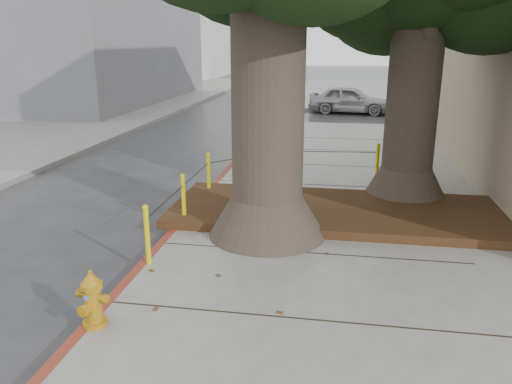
% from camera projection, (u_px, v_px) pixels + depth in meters
% --- Properties ---
extents(ground, '(140.00, 140.00, 0.00)m').
position_uv_depth(ground, '(259.00, 326.00, 6.21)').
color(ground, '#28282B').
rests_on(ground, ground).
extents(sidewalk_far, '(16.00, 20.00, 0.15)m').
position_uv_depth(sidewalk_far, '(418.00, 93.00, 33.55)').
color(sidewalk_far, slate).
rests_on(sidewalk_far, ground).
extents(curb_red, '(0.14, 26.00, 0.16)m').
position_uv_depth(curb_red, '(171.00, 236.00, 8.86)').
color(curb_red, maroon).
rests_on(curb_red, ground).
extents(planter_bed, '(6.40, 2.60, 0.16)m').
position_uv_depth(planter_bed, '(337.00, 211.00, 9.68)').
color(planter_bed, black).
rests_on(planter_bed, sidewalk_main).
extents(bollard_ring, '(3.79, 5.39, 0.95)m').
position_uv_depth(bollard_ring, '(252.00, 179.00, 10.28)').
color(bollard_ring, yellow).
rests_on(bollard_ring, sidewalk_main).
extents(fire_hydrant, '(0.38, 0.36, 0.71)m').
position_uv_depth(fire_hydrant, '(93.00, 299.00, 5.85)').
color(fire_hydrant, '#C18413').
rests_on(fire_hydrant, sidewalk_main).
extents(car_silver, '(4.06, 2.01, 1.33)m').
position_uv_depth(car_silver, '(350.00, 100.00, 24.35)').
color(car_silver, '#A3A2A7').
rests_on(car_silver, ground).
extents(car_dark, '(2.17, 4.79, 1.36)m').
position_uv_depth(car_dark, '(102.00, 97.00, 25.19)').
color(car_dark, black).
rests_on(car_dark, ground).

